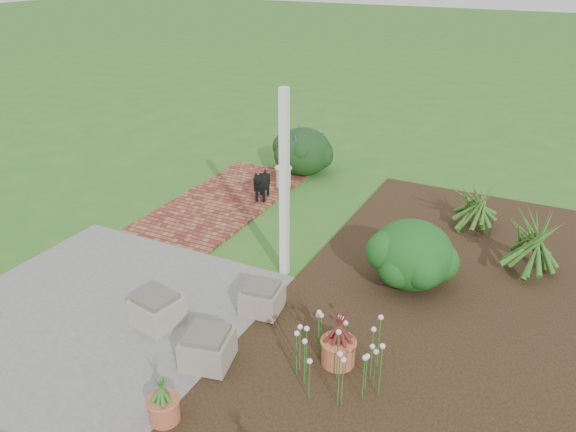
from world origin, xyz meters
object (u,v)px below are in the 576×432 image
at_px(stone_trough_near, 208,349).
at_px(black_dog, 261,183).
at_px(cream_ceramic_urn, 283,177).
at_px(evergreen_shrub, 412,253).

xyz_separation_m(stone_trough_near, black_dog, (-1.56, 3.93, 0.15)).
bearing_deg(black_dog, cream_ceramic_urn, 70.46).
xyz_separation_m(black_dog, evergreen_shrub, (3.00, -1.46, 0.12)).
relative_size(stone_trough_near, cream_ceramic_urn, 1.33).
height_order(cream_ceramic_urn, evergreen_shrub, evergreen_shrub).
relative_size(stone_trough_near, evergreen_shrub, 0.46).
bearing_deg(stone_trough_near, evergreen_shrub, 59.72).
bearing_deg(stone_trough_near, black_dog, 111.69).
bearing_deg(cream_ceramic_urn, evergreen_shrub, -36.39).
xyz_separation_m(stone_trough_near, cream_ceramic_urn, (-1.51, 4.64, 0.02)).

